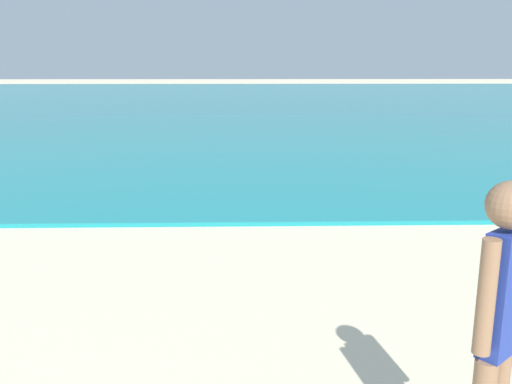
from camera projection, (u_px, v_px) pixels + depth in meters
name	position (u px, v px, depth m)	size (l,w,h in m)	color
water	(238.00, 98.00, 36.39)	(160.00, 60.00, 0.06)	teal
person_standing	(497.00, 330.00, 2.45)	(0.30, 0.27, 1.61)	#936B4C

